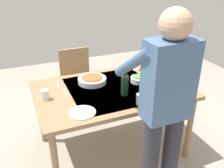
# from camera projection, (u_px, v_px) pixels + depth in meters

# --- Properties ---
(ground_plane) EXTENTS (6.00, 6.00, 0.00)m
(ground_plane) POSITION_uv_depth(u_px,v_px,m) (112.00, 147.00, 2.88)
(ground_plane) COLOR #9E9384
(dining_table) EXTENTS (1.54, 1.00, 0.77)m
(dining_table) POSITION_uv_depth(u_px,v_px,m) (112.00, 95.00, 2.57)
(dining_table) COLOR #93704C
(dining_table) RESTS_ON ground_plane
(chair_near) EXTENTS (0.40, 0.40, 0.91)m
(chair_near) POSITION_uv_depth(u_px,v_px,m) (77.00, 79.00, 3.32)
(chair_near) COLOR brown
(chair_near) RESTS_ON ground_plane
(person_server) EXTENTS (0.42, 0.61, 1.69)m
(person_server) POSITION_uv_depth(u_px,v_px,m) (165.00, 106.00, 1.86)
(person_server) COLOR #2D2D38
(person_server) RESTS_ON ground_plane
(wine_bottle) EXTENTS (0.07, 0.07, 0.30)m
(wine_bottle) POSITION_uv_depth(u_px,v_px,m) (125.00, 84.00, 2.37)
(wine_bottle) COLOR black
(wine_bottle) RESTS_ON dining_table
(wine_glass_left) EXTENTS (0.07, 0.07, 0.15)m
(wine_glass_left) POSITION_uv_depth(u_px,v_px,m) (136.00, 62.00, 2.92)
(wine_glass_left) COLOR white
(wine_glass_left) RESTS_ON dining_table
(wine_glass_right) EXTENTS (0.07, 0.07, 0.15)m
(wine_glass_right) POSITION_uv_depth(u_px,v_px,m) (159.00, 72.00, 2.66)
(wine_glass_right) COLOR white
(wine_glass_right) RESTS_ON dining_table
(water_cup_near_left) EXTENTS (0.07, 0.07, 0.10)m
(water_cup_near_left) POSITION_uv_depth(u_px,v_px,m) (45.00, 95.00, 2.31)
(water_cup_near_left) COLOR silver
(water_cup_near_left) RESTS_ON dining_table
(water_cup_near_right) EXTENTS (0.08, 0.08, 0.11)m
(water_cup_near_right) POSITION_uv_depth(u_px,v_px,m) (158.00, 94.00, 2.32)
(water_cup_near_right) COLOR silver
(water_cup_near_right) RESTS_ON dining_table
(water_cup_far_left) EXTENTS (0.07, 0.07, 0.10)m
(water_cup_far_left) POSITION_uv_depth(u_px,v_px,m) (171.00, 93.00, 2.34)
(water_cup_far_left) COLOR silver
(water_cup_far_left) RESTS_ON dining_table
(water_cup_far_right) EXTENTS (0.07, 0.07, 0.10)m
(water_cup_far_right) POSITION_uv_depth(u_px,v_px,m) (140.00, 99.00, 2.23)
(water_cup_far_right) COLOR silver
(water_cup_far_right) RESTS_ON dining_table
(serving_bowl_pasta) EXTENTS (0.30, 0.30, 0.07)m
(serving_bowl_pasta) POSITION_uv_depth(u_px,v_px,m) (92.00, 80.00, 2.64)
(serving_bowl_pasta) COLOR silver
(serving_bowl_pasta) RESTS_ON dining_table
(side_bowl_salad) EXTENTS (0.18, 0.18, 0.07)m
(side_bowl_salad) POSITION_uv_depth(u_px,v_px,m) (139.00, 79.00, 2.66)
(side_bowl_salad) COLOR silver
(side_bowl_salad) RESTS_ON dining_table
(side_bowl_bread) EXTENTS (0.16, 0.16, 0.07)m
(side_bowl_bread) POSITION_uv_depth(u_px,v_px,m) (154.00, 71.00, 2.85)
(side_bowl_bread) COLOR silver
(side_bowl_bread) RESTS_ON dining_table
(dinner_plate_near) EXTENTS (0.23, 0.23, 0.01)m
(dinner_plate_near) POSITION_uv_depth(u_px,v_px,m) (82.00, 113.00, 2.12)
(dinner_plate_near) COLOR silver
(dinner_plate_near) RESTS_ON dining_table
(table_knife) EXTENTS (0.02, 0.20, 0.00)m
(table_knife) POSITION_uv_depth(u_px,v_px,m) (65.00, 93.00, 2.45)
(table_knife) COLOR silver
(table_knife) RESTS_ON dining_table
(table_fork) EXTENTS (0.06, 0.18, 0.00)m
(table_fork) POSITION_uv_depth(u_px,v_px,m) (58.00, 84.00, 2.62)
(table_fork) COLOR silver
(table_fork) RESTS_ON dining_table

